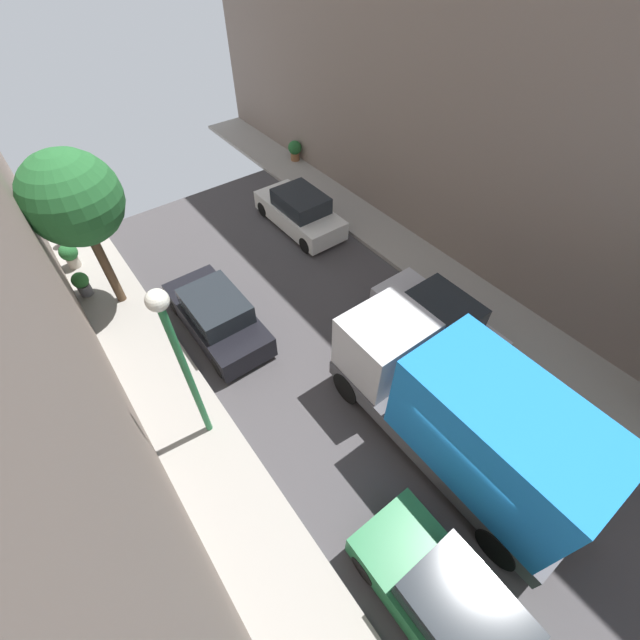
% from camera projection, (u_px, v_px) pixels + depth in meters
% --- Properties ---
extents(ground, '(32.00, 32.00, 0.00)m').
position_uv_depth(ground, '(465.00, 470.00, 10.39)').
color(ground, '#423F42').
extents(sidewalk_left, '(2.00, 44.00, 0.15)m').
position_uv_depth(sidewalk_left, '(302.00, 616.00, 8.31)').
color(sidewalk_left, gray).
rests_on(sidewalk_left, ground).
extents(sidewalk_right, '(2.00, 44.00, 0.15)m').
position_uv_depth(sidewalk_right, '(575.00, 370.00, 12.36)').
color(sidewalk_right, gray).
rests_on(sidewalk_right, ground).
extents(parked_car_left_2, '(1.78, 4.20, 1.57)m').
position_uv_depth(parked_car_left_2, '(454.00, 611.00, 7.83)').
color(parked_car_left_2, '#1E6638').
rests_on(parked_car_left_2, ground).
extents(parked_car_left_3, '(1.78, 4.20, 1.57)m').
position_uv_depth(parked_car_left_3, '(217.00, 316.00, 12.97)').
color(parked_car_left_3, black).
rests_on(parked_car_left_3, ground).
extents(parked_car_right_1, '(1.78, 4.20, 1.57)m').
position_uv_depth(parked_car_right_1, '(437.00, 319.00, 12.86)').
color(parked_car_right_1, silver).
rests_on(parked_car_right_1, ground).
extents(parked_car_right_2, '(1.78, 4.20, 1.57)m').
position_uv_depth(parked_car_right_2, '(300.00, 212.00, 16.85)').
color(parked_car_right_2, white).
rests_on(parked_car_right_2, ground).
extents(delivery_truck, '(2.26, 6.60, 3.38)m').
position_uv_depth(delivery_truck, '(463.00, 416.00, 9.42)').
color(delivery_truck, '#4C4C51').
rests_on(delivery_truck, ground).
extents(street_tree_0, '(2.68, 2.68, 5.23)m').
position_uv_depth(street_tree_0, '(73.00, 199.00, 11.42)').
color(street_tree_0, brown).
rests_on(street_tree_0, sidewalk_left).
extents(potted_plant_1, '(0.66, 0.66, 0.96)m').
position_uv_depth(potted_plant_1, '(295.00, 149.00, 20.59)').
color(potted_plant_1, brown).
rests_on(potted_plant_1, sidewalk_right).
extents(potted_plant_2, '(0.63, 0.63, 0.97)m').
position_uv_depth(potted_plant_2, '(69.00, 254.00, 15.03)').
color(potted_plant_2, '#B2A899').
rests_on(potted_plant_2, sidewalk_left).
extents(potted_plant_3, '(0.44, 0.44, 0.72)m').
position_uv_depth(potted_plant_3, '(61.00, 237.00, 16.00)').
color(potted_plant_3, slate).
rests_on(potted_plant_3, sidewalk_left).
extents(potted_plant_4, '(0.54, 0.54, 0.90)m').
position_uv_depth(potted_plant_4, '(82.00, 283.00, 14.08)').
color(potted_plant_4, slate).
rests_on(potted_plant_4, sidewalk_left).
extents(lamp_post, '(0.44, 0.44, 5.01)m').
position_uv_depth(lamp_post, '(178.00, 350.00, 8.53)').
color(lamp_post, '#26723F').
rests_on(lamp_post, sidewalk_left).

